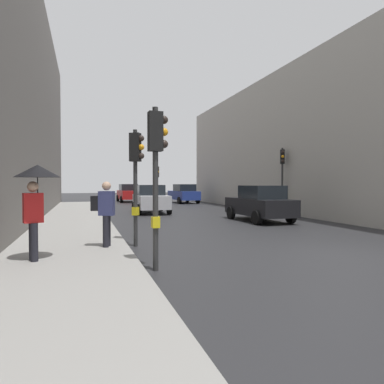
{
  "coord_description": "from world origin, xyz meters",
  "views": [
    {
      "loc": [
        -6.37,
        -7.6,
        1.9
      ],
      "look_at": [
        -0.74,
        10.64,
        1.39
      ],
      "focal_mm": 33.03,
      "sensor_mm": 36.0,
      "label": 1
    }
  ],
  "objects_px": {
    "car_dark_suv": "(260,203)",
    "car_red_sedan": "(129,193)",
    "traffic_light_mid_street": "(282,169)",
    "pedestrian_with_umbrella": "(36,185)",
    "pedestrian_with_grey_backpack": "(105,210)",
    "car_silver_hatchback": "(151,199)",
    "car_blue_van": "(184,194)",
    "traffic_light_near_right": "(136,166)",
    "traffic_light_far_median": "(157,178)",
    "traffic_light_near_left": "(157,158)"
  },
  "relations": [
    {
      "from": "traffic_light_near_left",
      "to": "traffic_light_mid_street",
      "type": "relative_size",
      "value": 0.89
    },
    {
      "from": "traffic_light_near_left",
      "to": "car_silver_hatchback",
      "type": "distance_m",
      "value": 14.83
    },
    {
      "from": "traffic_light_mid_street",
      "to": "pedestrian_with_grey_backpack",
      "type": "height_order",
      "value": "traffic_light_mid_street"
    },
    {
      "from": "traffic_light_near_left",
      "to": "traffic_light_mid_street",
      "type": "height_order",
      "value": "traffic_light_mid_street"
    },
    {
      "from": "car_dark_suv",
      "to": "traffic_light_mid_street",
      "type": "bearing_deg",
      "value": 43.14
    },
    {
      "from": "traffic_light_far_median",
      "to": "traffic_light_near_left",
      "type": "bearing_deg",
      "value": -101.59
    },
    {
      "from": "car_silver_hatchback",
      "to": "car_blue_van",
      "type": "bearing_deg",
      "value": 63.2
    },
    {
      "from": "traffic_light_near_left",
      "to": "car_red_sedan",
      "type": "relative_size",
      "value": 0.82
    },
    {
      "from": "traffic_light_near_left",
      "to": "car_dark_suv",
      "type": "bearing_deg",
      "value": 50.02
    },
    {
      "from": "traffic_light_near_left",
      "to": "car_silver_hatchback",
      "type": "xyz_separation_m",
      "value": [
        2.55,
        14.53,
        -1.55
      ]
    },
    {
      "from": "traffic_light_near_right",
      "to": "traffic_light_far_median",
      "type": "bearing_deg",
      "value": 76.39
    },
    {
      "from": "car_blue_van",
      "to": "pedestrian_with_umbrella",
      "type": "distance_m",
      "value": 25.39
    },
    {
      "from": "traffic_light_far_median",
      "to": "traffic_light_near_right",
      "type": "bearing_deg",
      "value": -103.61
    },
    {
      "from": "car_red_sedan",
      "to": "traffic_light_near_right",
      "type": "bearing_deg",
      "value": -96.46
    },
    {
      "from": "traffic_light_mid_street",
      "to": "pedestrian_with_grey_backpack",
      "type": "relative_size",
      "value": 2.23
    },
    {
      "from": "traffic_light_far_median",
      "to": "car_red_sedan",
      "type": "bearing_deg",
      "value": 99.47
    },
    {
      "from": "pedestrian_with_umbrella",
      "to": "pedestrian_with_grey_backpack",
      "type": "height_order",
      "value": "pedestrian_with_umbrella"
    },
    {
      "from": "car_silver_hatchback",
      "to": "car_dark_suv",
      "type": "bearing_deg",
      "value": -56.4
    },
    {
      "from": "car_blue_van",
      "to": "pedestrian_with_grey_backpack",
      "type": "distance_m",
      "value": 23.58
    },
    {
      "from": "traffic_light_far_median",
      "to": "pedestrian_with_grey_backpack",
      "type": "relative_size",
      "value": 1.85
    },
    {
      "from": "traffic_light_near_left",
      "to": "traffic_light_far_median",
      "type": "xyz_separation_m",
      "value": [
        4.09,
        19.95,
        -0.17
      ]
    },
    {
      "from": "pedestrian_with_grey_backpack",
      "to": "pedestrian_with_umbrella",
      "type": "bearing_deg",
      "value": -140.26
    },
    {
      "from": "pedestrian_with_umbrella",
      "to": "pedestrian_with_grey_backpack",
      "type": "bearing_deg",
      "value": 39.74
    },
    {
      "from": "traffic_light_far_median",
      "to": "pedestrian_with_umbrella",
      "type": "distance_m",
      "value": 20.0
    },
    {
      "from": "pedestrian_with_grey_backpack",
      "to": "car_blue_van",
      "type": "bearing_deg",
      "value": 68.95
    },
    {
      "from": "traffic_light_near_right",
      "to": "car_red_sedan",
      "type": "distance_m",
      "value": 24.91
    },
    {
      "from": "traffic_light_near_left",
      "to": "pedestrian_with_grey_backpack",
      "type": "bearing_deg",
      "value": 111.78
    },
    {
      "from": "traffic_light_mid_street",
      "to": "car_blue_van",
      "type": "xyz_separation_m",
      "value": [
        -2.22,
        13.51,
        -1.85
      ]
    },
    {
      "from": "traffic_light_far_median",
      "to": "pedestrian_with_umbrella",
      "type": "height_order",
      "value": "traffic_light_far_median"
    },
    {
      "from": "car_silver_hatchback",
      "to": "car_blue_van",
      "type": "relative_size",
      "value": 0.98
    },
    {
      "from": "car_dark_suv",
      "to": "traffic_light_near_left",
      "type": "bearing_deg",
      "value": -129.98
    },
    {
      "from": "car_red_sedan",
      "to": "pedestrian_with_grey_backpack",
      "type": "distance_m",
      "value": 25.64
    },
    {
      "from": "traffic_light_near_left",
      "to": "pedestrian_with_umbrella",
      "type": "xyz_separation_m",
      "value": [
        -2.51,
        1.07,
        -0.58
      ]
    },
    {
      "from": "traffic_light_far_median",
      "to": "traffic_light_near_right",
      "type": "relative_size",
      "value": 0.94
    },
    {
      "from": "traffic_light_far_median",
      "to": "traffic_light_near_right",
      "type": "xyz_separation_m",
      "value": [
        -4.09,
        -16.92,
        0.14
      ]
    },
    {
      "from": "car_blue_van",
      "to": "pedestrian_with_grey_backpack",
      "type": "relative_size",
      "value": 2.44
    },
    {
      "from": "traffic_light_far_median",
      "to": "car_blue_van",
      "type": "bearing_deg",
      "value": 52.23
    },
    {
      "from": "traffic_light_mid_street",
      "to": "pedestrian_with_umbrella",
      "type": "bearing_deg",
      "value": -141.35
    },
    {
      "from": "traffic_light_far_median",
      "to": "car_dark_suv",
      "type": "xyz_separation_m",
      "value": [
        2.72,
        -11.83,
        -1.38
      ]
    },
    {
      "from": "car_silver_hatchback",
      "to": "car_red_sedan",
      "type": "bearing_deg",
      "value": 88.94
    },
    {
      "from": "traffic_light_near_left",
      "to": "traffic_light_far_median",
      "type": "distance_m",
      "value": 20.36
    },
    {
      "from": "car_dark_suv",
      "to": "pedestrian_with_umbrella",
      "type": "distance_m",
      "value": 11.72
    },
    {
      "from": "traffic_light_mid_street",
      "to": "car_red_sedan",
      "type": "xyz_separation_m",
      "value": [
        -6.95,
        16.87,
        -1.85
      ]
    },
    {
      "from": "car_blue_van",
      "to": "pedestrian_with_umbrella",
      "type": "height_order",
      "value": "pedestrian_with_umbrella"
    },
    {
      "from": "traffic_light_mid_street",
      "to": "pedestrian_with_umbrella",
      "type": "height_order",
      "value": "traffic_light_mid_street"
    },
    {
      "from": "car_dark_suv",
      "to": "car_red_sedan",
      "type": "relative_size",
      "value": 1.0
    },
    {
      "from": "car_red_sedan",
      "to": "car_dark_suv",
      "type": "bearing_deg",
      "value": -78.44
    },
    {
      "from": "pedestrian_with_grey_backpack",
      "to": "traffic_light_far_median",
      "type": "bearing_deg",
      "value": 74.0
    },
    {
      "from": "car_red_sedan",
      "to": "car_silver_hatchback",
      "type": "bearing_deg",
      "value": -91.06
    },
    {
      "from": "traffic_light_near_left",
      "to": "car_red_sedan",
      "type": "height_order",
      "value": "traffic_light_near_left"
    }
  ]
}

